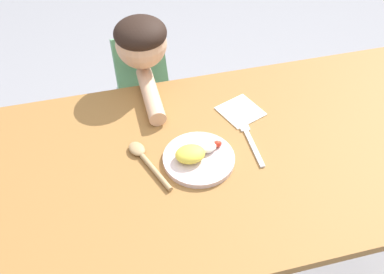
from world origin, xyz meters
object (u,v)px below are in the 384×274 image
Objects in this scene: plate at (197,156)px; fork at (249,138)px; spoon at (144,158)px; person at (144,103)px.

plate reaches higher than fork.
spoon is at bearing 166.11° from plate.
fork is 0.25× the size of person.
spoon is 0.22× the size of person.
person is (0.07, 0.47, -0.20)m from spoon.
fork is (0.17, 0.04, -0.01)m from plate.
person is (-0.08, 0.50, -0.21)m from plate.
plate is 0.99× the size of spoon.
fork is at bearing 118.68° from person.
plate is at bearing 104.94° from fork.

